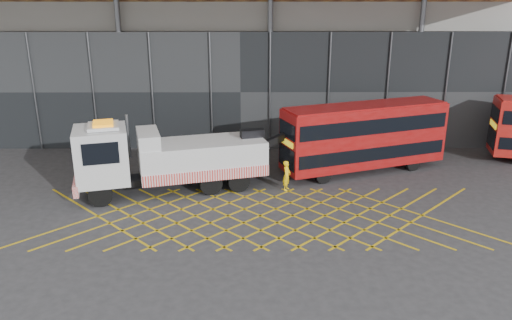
{
  "coord_description": "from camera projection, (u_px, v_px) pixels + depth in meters",
  "views": [
    {
      "loc": [
        2.85,
        -22.41,
        10.41
      ],
      "look_at": [
        3.0,
        1.5,
        2.4
      ],
      "focal_mm": 35.0,
      "sensor_mm": 36.0,
      "label": 1
    }
  ],
  "objects": [
    {
      "name": "worker",
      "position": [
        287.0,
        175.0,
        27.56
      ],
      "size": [
        0.61,
        0.72,
        1.69
      ],
      "primitive_type": "imported",
      "rotation": [
        0.0,
        0.0,
        1.18
      ],
      "color": "yellow",
      "rests_on": "ground_plane"
    },
    {
      "name": "recovery_truck",
      "position": [
        166.0,
        157.0,
        27.07
      ],
      "size": [
        12.02,
        5.46,
        4.2
      ],
      "rotation": [
        0.0,
        0.0,
        0.27
      ],
      "color": "black",
      "rests_on": "ground_plane"
    },
    {
      "name": "road_markings",
      "position": [
        260.0,
        216.0,
        24.56
      ],
      "size": [
        23.16,
        7.16,
        0.01
      ],
      "color": "gold",
      "rests_on": "ground_plane"
    },
    {
      "name": "construction_building",
      "position": [
        241.0,
        12.0,
        39.14
      ],
      "size": [
        55.0,
        23.97,
        18.0
      ],
      "color": "gray",
      "rests_on": "ground_plane"
    },
    {
      "name": "bus_towed",
      "position": [
        364.0,
        135.0,
        30.05
      ],
      "size": [
        10.38,
        5.75,
        4.16
      ],
      "rotation": [
        0.0,
        0.0,
        0.35
      ],
      "color": "maroon",
      "rests_on": "ground_plane"
    },
    {
      "name": "ground_plane",
      "position": [
        195.0,
        216.0,
        24.54
      ],
      "size": [
        120.0,
        120.0,
        0.0
      ],
      "primitive_type": "plane",
      "color": "#2C2C2F"
    }
  ]
}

